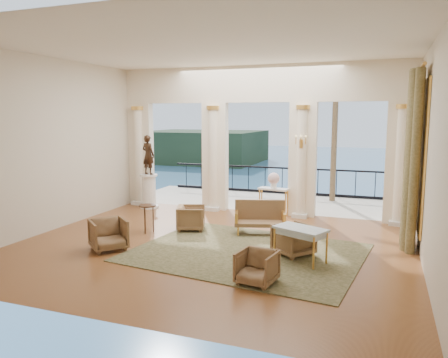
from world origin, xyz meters
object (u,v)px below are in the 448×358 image
at_px(armchair_b, 257,266).
at_px(statue, 148,155).
at_px(settee, 260,217).
at_px(side_table, 147,209).
at_px(armchair_d, 191,217).
at_px(console_table, 273,193).
at_px(armchair_c, 293,238).
at_px(game_table, 301,231).
at_px(armchair_a, 108,233).
at_px(pedestal, 149,192).

height_order(armchair_b, statue, statue).
distance_m(settee, side_table, 2.91).
bearing_deg(armchair_d, console_table, -54.64).
xyz_separation_m(armchair_c, console_table, (-1.31, 3.50, 0.33)).
bearing_deg(armchair_d, game_table, -135.66).
distance_m(armchair_a, armchair_d, 2.44).
height_order(armchair_d, statue, statue).
bearing_deg(console_table, pedestal, -165.80).
distance_m(settee, game_table, 2.31).
xyz_separation_m(armchair_d, settee, (1.80, 0.31, 0.06)).
bearing_deg(statue, armchair_b, 148.15).
distance_m(pedestal, side_table, 3.07).
height_order(armchair_b, settee, settee).
bearing_deg(game_table, statue, 171.28).
distance_m(game_table, side_table, 4.24).
bearing_deg(armchair_b, armchair_d, 139.93).
height_order(armchair_c, statue, statue).
bearing_deg(armchair_b, armchair_a, 176.18).
bearing_deg(game_table, armchair_d, 178.25).
relative_size(armchair_a, game_table, 0.65).
distance_m(armchair_a, console_table, 5.31).
height_order(armchair_a, pedestal, pedestal).
height_order(armchair_c, pedestal, pedestal).
xyz_separation_m(armchair_c, game_table, (0.22, -0.40, 0.28)).
bearing_deg(armchair_b, console_table, 109.09).
distance_m(pedestal, console_table, 4.11).
bearing_deg(armchair_c, settee, -103.29).
bearing_deg(game_table, armchair_b, -85.14).
xyz_separation_m(pedestal, side_table, (1.50, -2.68, 0.09)).
bearing_deg(settee, armchair_a, -155.96).
relative_size(armchair_c, side_table, 1.03).
bearing_deg(armchair_d, statue, 29.75).
bearing_deg(armchair_a, pedestal, 59.29).
height_order(pedestal, statue, statue).
xyz_separation_m(armchair_a, side_table, (0.08, 1.61, 0.23)).
bearing_deg(armchair_b, game_table, 79.18).
xyz_separation_m(armchair_b, settee, (-0.87, 3.31, 0.09)).
bearing_deg(statue, pedestal, -77.09).
distance_m(console_table, side_table, 3.95).
relative_size(armchair_a, armchair_d, 1.07).
distance_m(armchair_b, pedestal, 7.22).
xyz_separation_m(armchair_d, pedestal, (-2.46, 2.09, 0.17)).
relative_size(settee, console_table, 1.47).
bearing_deg(side_table, armchair_c, -7.75).
relative_size(armchair_a, side_table, 1.07).
distance_m(pedestal, statue, 1.21).
xyz_separation_m(armchair_c, armchair_d, (-2.95, 1.13, -0.01)).
distance_m(armchair_a, armchair_b, 3.79).
relative_size(pedestal, statue, 0.87).
height_order(settee, statue, statue).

